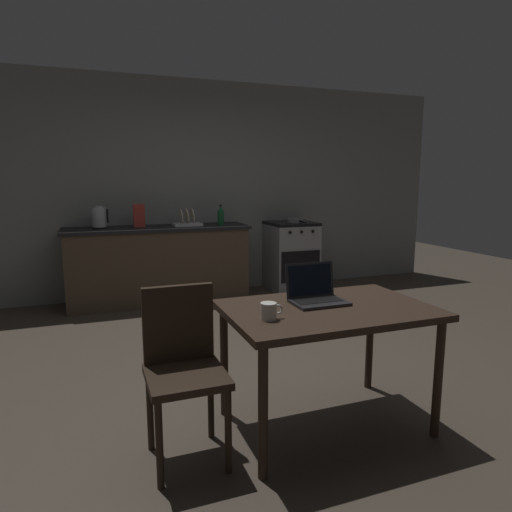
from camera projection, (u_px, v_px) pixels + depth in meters
ground_plane at (275, 365)px, 3.59m from camera, size 12.00×12.00×0.00m
back_wall at (219, 189)px, 5.88m from camera, size 6.40×0.10×2.70m
kitchen_counter at (159, 264)px, 5.41m from camera, size 2.16×0.64×0.91m
stove_oven at (291, 256)px, 6.01m from camera, size 0.60×0.62×0.91m
dining_table at (328, 320)px, 2.61m from camera, size 1.19×0.78×0.74m
chair at (183, 360)px, 2.35m from camera, size 0.40×0.40×0.91m
laptop at (316, 295)px, 2.68m from camera, size 0.32×0.26×0.23m
electric_kettle at (99, 218)px, 5.09m from camera, size 0.18×0.16×0.26m
bottle at (221, 215)px, 5.53m from camera, size 0.08×0.08×0.25m
frying_pan at (296, 220)px, 5.93m from camera, size 0.26×0.43×0.05m
coffee_mug at (269, 311)px, 2.35m from camera, size 0.12×0.09×0.09m
cereal_box at (139, 216)px, 5.26m from camera, size 0.13×0.05×0.27m
dish_rack at (187, 222)px, 5.45m from camera, size 0.34×0.26×0.21m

